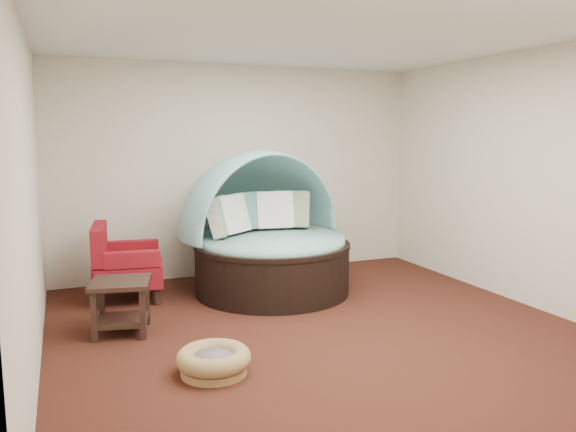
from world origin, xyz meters
name	(u,v)px	position (x,y,z in m)	size (l,w,h in m)	color
floor	(319,329)	(0.00, 0.00, 0.00)	(5.00, 5.00, 0.00)	#421B13
wall_back	(241,171)	(0.00, 2.50, 1.40)	(5.00, 5.00, 0.00)	beige
wall_front	(519,226)	(0.00, -2.50, 1.40)	(5.00, 5.00, 0.00)	beige
wall_left	(29,198)	(-2.50, 0.00, 1.40)	(5.00, 5.00, 0.00)	beige
wall_right	(524,179)	(2.50, 0.00, 1.40)	(5.00, 5.00, 0.00)	beige
ceiling	(321,33)	(0.00, 0.00, 2.80)	(5.00, 5.00, 0.00)	white
canopy_daybed	(267,226)	(0.01, 1.51, 0.79)	(2.32, 2.27, 1.71)	black
pet_basket	(214,361)	(-1.21, -0.62, 0.11)	(0.69, 0.69, 0.21)	olive
red_armchair	(123,265)	(-1.66, 1.75, 0.41)	(0.85, 0.85, 0.89)	black
side_table	(121,299)	(-1.79, 0.61, 0.33)	(0.64, 0.64, 0.52)	black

